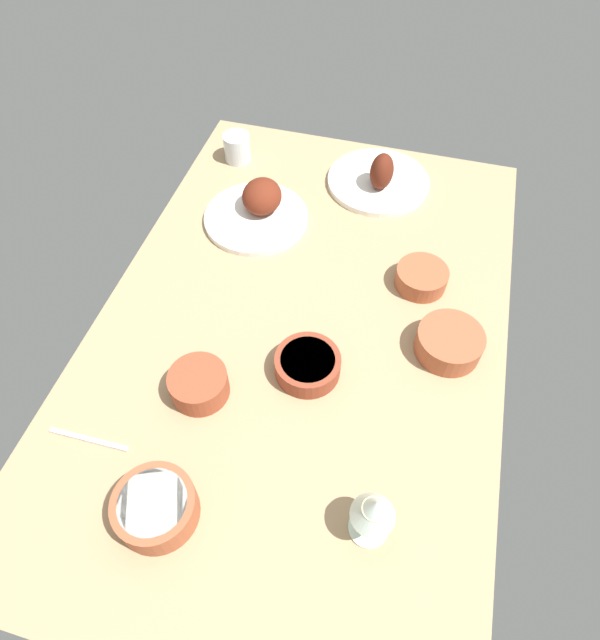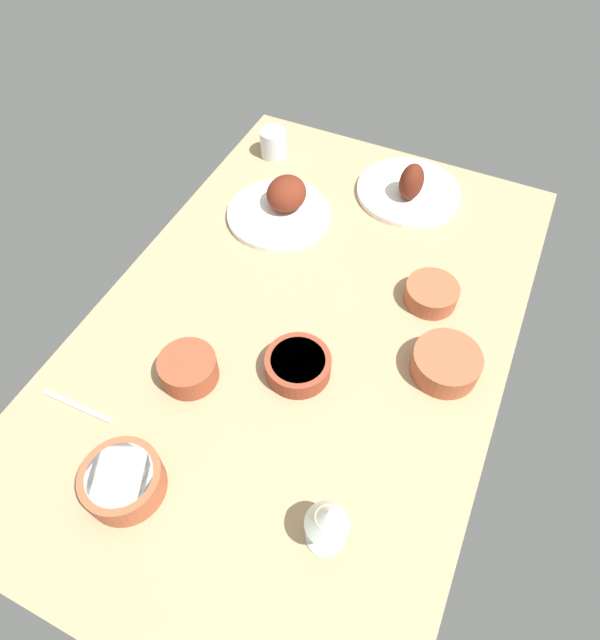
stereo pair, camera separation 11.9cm
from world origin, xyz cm
name	(u,v)px [view 1 (the left image)]	position (x,y,z in cm)	size (l,w,h in cm)	color
dining_table	(300,331)	(0.00, 0.00, 2.00)	(140.00, 90.00, 4.00)	tan
plate_near_viewer	(379,179)	(52.07, -8.20, 6.40)	(27.94, 27.94, 11.20)	white
plate_far_side	(259,208)	(31.42, 19.70, 6.95)	(26.93, 26.93, 9.78)	white
bowl_onions	(449,342)	(1.94, -32.32, 7.08)	(14.17, 14.17, 5.67)	#A35133
bowl_soup	(422,277)	(19.18, -24.19, 6.61)	(12.09, 12.09, 4.76)	#A35133
bowl_cream	(156,507)	(-46.66, 13.09, 7.44)	(14.50, 14.50, 6.36)	#A35133
bowl_pasta	(308,364)	(-11.05, -4.66, 6.55)	(13.79, 13.79, 4.63)	brown
bowl_sauce	(199,384)	(-21.61, 15.15, 7.19)	(11.96, 11.96, 5.88)	brown
wine_glass	(374,510)	(-39.36, -23.13, 13.93)	(7.60, 7.60, 14.00)	silver
water_tumbler	(237,148)	(53.02, 33.10, 7.88)	(7.51, 7.51, 7.76)	silver
fork_loose	(89,439)	(-37.37, 32.02, 4.40)	(16.25, 0.90, 0.80)	silver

